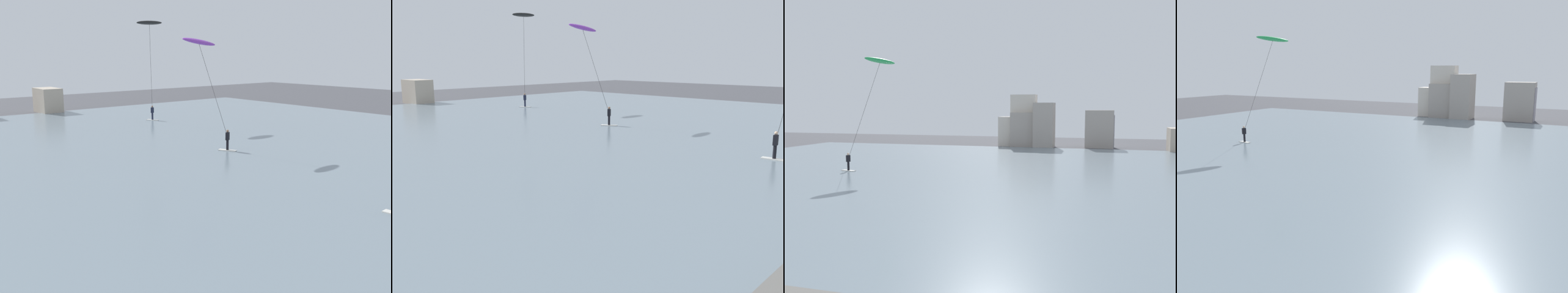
% 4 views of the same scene
% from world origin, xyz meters
% --- Properties ---
extents(water_bay, '(84.00, 52.00, 0.10)m').
position_xyz_m(water_bay, '(0.00, 30.76, 0.05)').
color(water_bay, slate).
rests_on(water_bay, ground).
extents(far_shore_buildings, '(26.15, 6.19, 7.76)m').
position_xyz_m(far_shore_buildings, '(-4.53, 59.20, 2.79)').
color(far_shore_buildings, beige).
rests_on(far_shore_buildings, ground).
extents(kitesurfer_green, '(3.96, 4.60, 10.47)m').
position_xyz_m(kitesurfer_green, '(-18.58, 31.32, 9.35)').
color(kitesurfer_green, silver).
rests_on(kitesurfer_green, water_bay).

